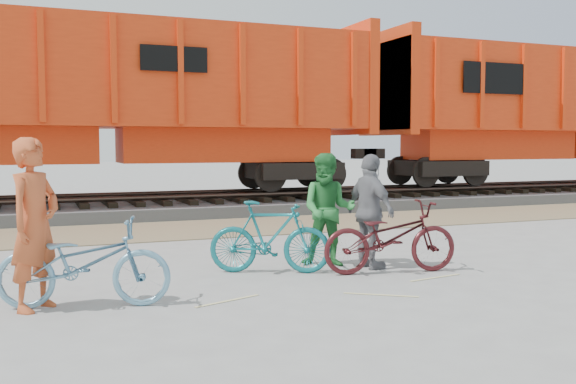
% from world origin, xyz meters
% --- Properties ---
extents(ground, '(120.00, 120.00, 0.00)m').
position_xyz_m(ground, '(0.00, 0.00, 0.00)').
color(ground, '#9E9E99').
rests_on(ground, ground).
extents(gravel_strip, '(120.00, 3.00, 0.02)m').
position_xyz_m(gravel_strip, '(0.00, 5.50, 0.01)').
color(gravel_strip, '#937F5B').
rests_on(gravel_strip, ground).
extents(ballast_bed, '(120.00, 4.00, 0.30)m').
position_xyz_m(ballast_bed, '(0.00, 9.00, 0.15)').
color(ballast_bed, slate).
rests_on(ballast_bed, ground).
extents(track, '(120.00, 2.60, 0.24)m').
position_xyz_m(track, '(0.00, 9.00, 0.47)').
color(track, black).
rests_on(track, ballast_bed).
extents(hopper_car_center, '(14.00, 3.13, 4.65)m').
position_xyz_m(hopper_car_center, '(-1.27, 9.00, 3.01)').
color(hopper_car_center, black).
rests_on(hopper_car_center, track).
extents(hopper_car_right, '(14.00, 3.13, 4.65)m').
position_xyz_m(hopper_car_right, '(13.73, 9.00, 3.01)').
color(hopper_car_right, black).
rests_on(hopper_car_right, track).
extents(bicycle_blue, '(2.01, 1.13, 1.00)m').
position_xyz_m(bicycle_blue, '(-2.56, -0.47, 0.50)').
color(bicycle_blue, '#699EBC').
rests_on(bicycle_blue, ground).
extents(bicycle_teal, '(1.75, 1.16, 1.03)m').
position_xyz_m(bicycle_teal, '(0.02, 0.55, 0.51)').
color(bicycle_teal, '#136A71').
rests_on(bicycle_teal, ground).
extents(bicycle_maroon, '(2.03, 0.99, 1.02)m').
position_xyz_m(bicycle_maroon, '(1.60, -0.07, 0.51)').
color(bicycle_maroon, '#451418').
rests_on(bicycle_maroon, ground).
extents(person_solo, '(0.79, 0.82, 1.89)m').
position_xyz_m(person_solo, '(-3.06, -0.37, 0.95)').
color(person_solo, '#C8542A').
rests_on(person_solo, ground).
extents(person_man, '(1.03, 0.97, 1.69)m').
position_xyz_m(person_man, '(1.02, 0.75, 0.84)').
color(person_man, '#2A7E38').
rests_on(person_man, ground).
extents(person_woman, '(0.57, 1.04, 1.68)m').
position_xyz_m(person_woman, '(1.50, 0.33, 0.84)').
color(person_woman, slate).
rests_on(person_woman, ground).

